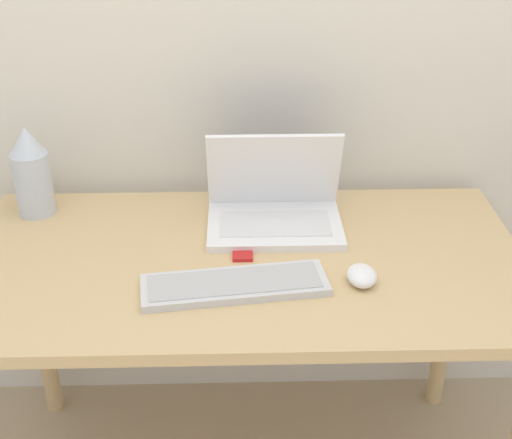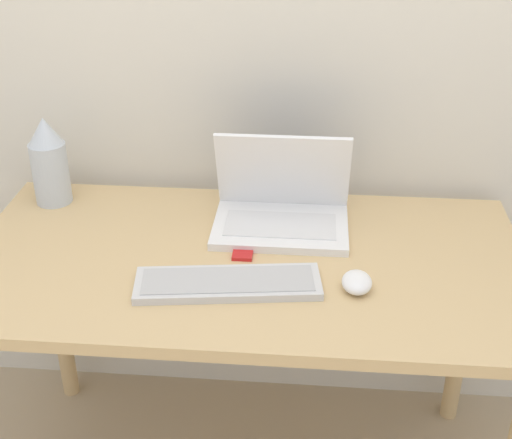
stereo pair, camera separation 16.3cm
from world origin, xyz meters
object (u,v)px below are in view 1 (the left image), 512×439
(laptop, at_px, (274,206))
(mouse, at_px, (362,276))
(vase, at_px, (31,172))
(keyboard, at_px, (235,285))
(mp3_player, at_px, (243,254))

(laptop, distance_m, mouse, 0.33)
(mouse, relative_size, vase, 0.36)
(laptop, bearing_deg, keyboard, -109.28)
(vase, bearing_deg, laptop, -7.30)
(laptop, xyz_separation_m, mouse, (0.18, -0.27, -0.03))
(laptop, xyz_separation_m, vase, (-0.62, 0.08, 0.06))
(mouse, bearing_deg, keyboard, -177.08)
(mouse, height_order, vase, vase)
(keyboard, xyz_separation_m, vase, (-0.52, 0.37, 0.11))
(vase, relative_size, mp3_player, 4.10)
(keyboard, relative_size, vase, 1.76)
(laptop, height_order, mouse, laptop)
(mouse, bearing_deg, vase, 156.12)
(laptop, distance_m, mp3_player, 0.18)
(vase, bearing_deg, mp3_player, -23.39)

